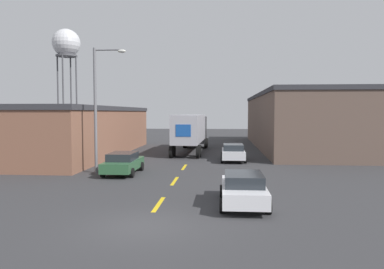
{
  "coord_description": "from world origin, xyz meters",
  "views": [
    {
      "loc": [
        2.81,
        -13.13,
        4.12
      ],
      "look_at": [
        0.75,
        12.65,
        2.59
      ],
      "focal_mm": 35.0,
      "sensor_mm": 36.0,
      "label": 1
    }
  ],
  "objects_px": {
    "parked_car_right_near": "(243,188)",
    "parked_car_left_far": "(123,163)",
    "street_lamp": "(99,102)",
    "semi_truck": "(191,129)",
    "parked_car_right_far": "(233,152)",
    "water_tower": "(66,45)"
  },
  "relations": [
    {
      "from": "parked_car_right_far",
      "to": "street_lamp",
      "type": "xyz_separation_m",
      "value": [
        -9.25,
        -7.06,
        4.08
      ]
    },
    {
      "from": "street_lamp",
      "to": "semi_truck",
      "type": "bearing_deg",
      "value": 70.1
    },
    {
      "from": "semi_truck",
      "to": "water_tower",
      "type": "distance_m",
      "value": 41.3
    },
    {
      "from": "parked_car_left_far",
      "to": "parked_car_right_near",
      "type": "bearing_deg",
      "value": -46.31
    },
    {
      "from": "parked_car_right_far",
      "to": "street_lamp",
      "type": "height_order",
      "value": "street_lamp"
    },
    {
      "from": "parked_car_right_far",
      "to": "semi_truck",
      "type": "bearing_deg",
      "value": 120.4
    },
    {
      "from": "parked_car_right_far",
      "to": "parked_car_left_far",
      "type": "relative_size",
      "value": 1.0
    },
    {
      "from": "semi_truck",
      "to": "water_tower",
      "type": "xyz_separation_m",
      "value": [
        -25.61,
        29.13,
        14.21
      ]
    },
    {
      "from": "parked_car_left_far",
      "to": "semi_truck",
      "type": "bearing_deg",
      "value": 76.59
    },
    {
      "from": "water_tower",
      "to": "street_lamp",
      "type": "xyz_separation_m",
      "value": [
        20.5,
        -43.24,
        -11.73
      ]
    },
    {
      "from": "parked_car_left_far",
      "to": "water_tower",
      "type": "distance_m",
      "value": 51.29
    },
    {
      "from": "parked_car_right_near",
      "to": "street_lamp",
      "type": "xyz_separation_m",
      "value": [
        -9.25,
        8.13,
        4.08
      ]
    },
    {
      "from": "parked_car_left_far",
      "to": "water_tower",
      "type": "relative_size",
      "value": 0.24
    },
    {
      "from": "parked_car_right_far",
      "to": "street_lamp",
      "type": "relative_size",
      "value": 0.54
    },
    {
      "from": "parked_car_right_far",
      "to": "parked_car_left_far",
      "type": "bearing_deg",
      "value": -136.07
    },
    {
      "from": "parked_car_right_near",
      "to": "water_tower",
      "type": "height_order",
      "value": "water_tower"
    },
    {
      "from": "parked_car_right_near",
      "to": "street_lamp",
      "type": "height_order",
      "value": "street_lamp"
    },
    {
      "from": "water_tower",
      "to": "street_lamp",
      "type": "distance_m",
      "value": 49.27
    },
    {
      "from": "parked_car_right_near",
      "to": "parked_car_left_far",
      "type": "xyz_separation_m",
      "value": [
        -7.56,
        7.91,
        0.0
      ]
    },
    {
      "from": "semi_truck",
      "to": "water_tower",
      "type": "bearing_deg",
      "value": 133.06
    },
    {
      "from": "parked_car_left_far",
      "to": "street_lamp",
      "type": "bearing_deg",
      "value": 172.74
    },
    {
      "from": "parked_car_right_far",
      "to": "parked_car_left_far",
      "type": "height_order",
      "value": "same"
    }
  ]
}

